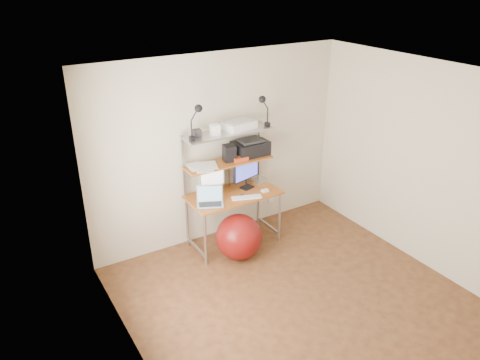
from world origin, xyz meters
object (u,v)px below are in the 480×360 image
at_px(monitor_black, 246,172).
at_px(exercise_ball, 239,237).
at_px(laptop, 210,200).
at_px(printer, 250,147).
at_px(monitor_silver, 212,179).

bearing_deg(monitor_black, exercise_ball, -145.83).
relative_size(laptop, exercise_ball, 0.69).
xyz_separation_m(monitor_black, exercise_ball, (-0.36, -0.41, -0.67)).
relative_size(laptop, printer, 0.90).
bearing_deg(printer, laptop, -160.46).
height_order(printer, exercise_ball, printer).
bearing_deg(monitor_black, printer, 23.54).
distance_m(monitor_silver, printer, 0.68).
bearing_deg(printer, monitor_black, -142.02).
bearing_deg(exercise_ball, printer, 46.08).
relative_size(monitor_black, laptop, 1.12).
bearing_deg(monitor_black, laptop, -179.10).
bearing_deg(laptop, printer, 45.41).
xyz_separation_m(monitor_silver, printer, (0.61, 0.05, 0.30)).
height_order(monitor_black, exercise_ball, monitor_black).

